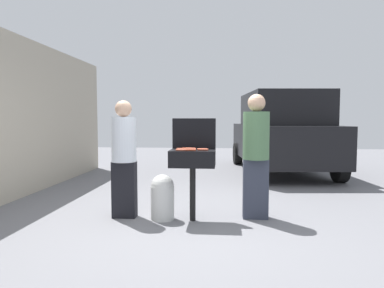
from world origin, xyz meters
The scene contains 16 objects.
ground_plane centered at (0.00, 0.00, 0.00)m, with size 24.00×24.00×0.00m, color slate.
house_wall_side centered at (-3.12, 1.00, 1.40)m, with size 0.24×8.00×2.80m, color #B2A893.
bbq_grill centered at (0.08, 0.16, 0.81)m, with size 0.60×0.44×0.96m.
grill_lid_open centered at (0.08, 0.38, 1.17)m, with size 0.60×0.05×0.42m, color black.
hot_dog_0 centered at (-0.07, 0.13, 0.97)m, with size 0.03×0.03×0.13m, color #AD4228.
hot_dog_1 centered at (0.05, 0.16, 0.97)m, with size 0.03×0.03×0.13m, color #B74C33.
hot_dog_2 centered at (0.22, 0.06, 0.97)m, with size 0.03×0.03×0.13m, color #B74C33.
hot_dog_3 centered at (-0.01, 0.25, 0.97)m, with size 0.03×0.03×0.13m, color #AD4228.
hot_dog_4 centered at (0.07, -0.01, 0.97)m, with size 0.03×0.03×0.13m, color #AD4228.
hot_dog_5 centered at (0.04, 0.20, 0.97)m, with size 0.03×0.03×0.13m, color #AD4228.
hot_dog_6 centered at (0.20, 0.12, 0.97)m, with size 0.03×0.03×0.13m, color #B74C33.
hot_dog_7 centered at (-0.06, -0.01, 0.97)m, with size 0.03×0.03×0.13m, color #C6593D.
propane_tank centered at (-0.34, 0.18, 0.32)m, with size 0.32×0.32×0.62m.
person_left centered at (-0.88, 0.24, 0.88)m, with size 0.34×0.34×1.62m.
person_right centered at (0.93, 0.36, 0.93)m, with size 0.36×0.36×1.70m.
parked_minivan centered at (1.96, 4.70, 1.03)m, with size 2.36×4.56×2.02m.
Camera 1 is at (0.48, -4.48, 1.37)m, focal length 32.91 mm.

